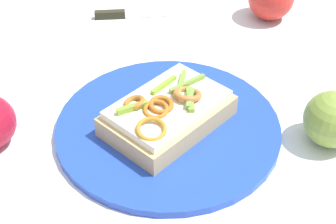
{
  "coord_description": "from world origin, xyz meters",
  "views": [
    {
      "loc": [
        0.3,
        -0.39,
        0.44
      ],
      "look_at": [
        0.0,
        0.0,
        0.03
      ],
      "focal_mm": 54.65,
      "sensor_mm": 36.0,
      "label": 1
    }
  ],
  "objects_px": {
    "plate": "(168,127)",
    "apple_2": "(332,119)",
    "sandwich": "(168,113)",
    "knife": "(120,15)"
  },
  "relations": [
    {
      "from": "plate",
      "to": "apple_2",
      "type": "height_order",
      "value": "apple_2"
    },
    {
      "from": "plate",
      "to": "apple_2",
      "type": "distance_m",
      "value": 0.2
    },
    {
      "from": "sandwich",
      "to": "knife",
      "type": "distance_m",
      "value": 0.31
    },
    {
      "from": "plate",
      "to": "knife",
      "type": "xyz_separation_m",
      "value": [
        -0.24,
        0.18,
        0.0
      ]
    },
    {
      "from": "apple_2",
      "to": "plate",
      "type": "bearing_deg",
      "value": -148.22
    },
    {
      "from": "plate",
      "to": "sandwich",
      "type": "distance_m",
      "value": 0.02
    },
    {
      "from": "plate",
      "to": "sandwich",
      "type": "bearing_deg",
      "value": -78.21
    },
    {
      "from": "plate",
      "to": "knife",
      "type": "relative_size",
      "value": 2.87
    },
    {
      "from": "plate",
      "to": "sandwich",
      "type": "relative_size",
      "value": 1.75
    },
    {
      "from": "plate",
      "to": "knife",
      "type": "distance_m",
      "value": 0.31
    }
  ]
}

